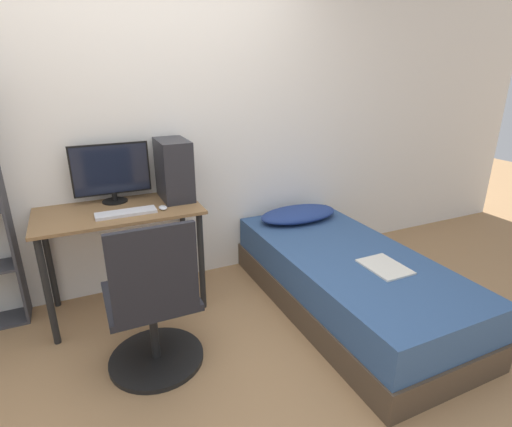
# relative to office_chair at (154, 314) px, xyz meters

# --- Properties ---
(ground_plane) EXTENTS (14.00, 14.00, 0.00)m
(ground_plane) POSITION_rel_office_chair_xyz_m (0.24, -0.41, -0.37)
(ground_plane) COLOR #9E754C
(wall_back) EXTENTS (8.00, 0.05, 2.50)m
(wall_back) POSITION_rel_office_chair_xyz_m (0.24, 1.06, 0.88)
(wall_back) COLOR silver
(wall_back) RESTS_ON ground_plane
(desk) EXTENTS (1.10, 0.58, 0.78)m
(desk) POSITION_rel_office_chair_xyz_m (-0.06, 0.74, 0.28)
(desk) COLOR brown
(desk) RESTS_ON ground_plane
(office_chair) EXTENTS (0.57, 0.57, 0.97)m
(office_chair) POSITION_rel_office_chair_xyz_m (0.00, 0.00, 0.00)
(office_chair) COLOR black
(office_chair) RESTS_ON ground_plane
(bed) EXTENTS (0.93, 1.96, 0.45)m
(bed) POSITION_rel_office_chair_xyz_m (1.41, 0.05, -0.15)
(bed) COLOR #4C3D2D
(bed) RESTS_ON ground_plane
(pillow) EXTENTS (0.70, 0.36, 0.11)m
(pillow) POSITION_rel_office_chair_xyz_m (1.41, 0.77, 0.13)
(pillow) COLOR navy
(pillow) RESTS_ON bed
(magazine) EXTENTS (0.24, 0.32, 0.01)m
(magazine) POSITION_rel_office_chair_xyz_m (1.49, -0.23, 0.08)
(magazine) COLOR silver
(magazine) RESTS_ON bed
(monitor) EXTENTS (0.54, 0.18, 0.43)m
(monitor) POSITION_rel_office_chair_xyz_m (-0.06, 0.93, 0.63)
(monitor) COLOR black
(monitor) RESTS_ON desk
(keyboard) EXTENTS (0.39, 0.12, 0.02)m
(keyboard) POSITION_rel_office_chair_xyz_m (-0.02, 0.63, 0.42)
(keyboard) COLOR silver
(keyboard) RESTS_ON desk
(pc_tower) EXTENTS (0.21, 0.36, 0.44)m
(pc_tower) POSITION_rel_office_chair_xyz_m (0.37, 0.83, 0.62)
(pc_tower) COLOR #232328
(pc_tower) RESTS_ON desk
(mouse) EXTENTS (0.06, 0.09, 0.02)m
(mouse) POSITION_rel_office_chair_xyz_m (0.23, 0.63, 0.42)
(mouse) COLOR silver
(mouse) RESTS_ON desk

